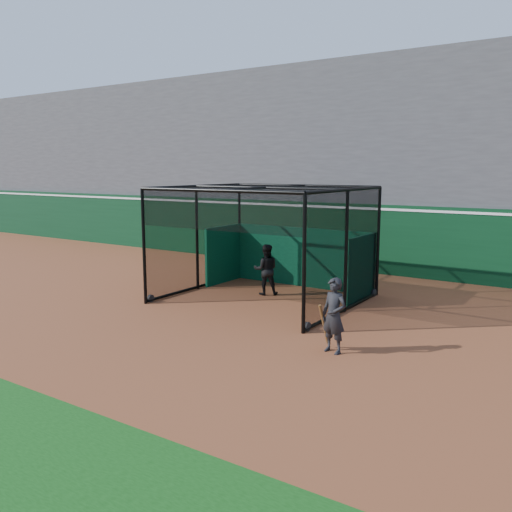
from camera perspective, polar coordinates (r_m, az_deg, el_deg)
The scene contains 6 objects.
ground at distance 13.64m, azimuth -5.04°, elevation -6.90°, with size 120.00×120.00×0.00m, color brown.
outfield_wall at distance 20.60m, azimuth 9.79°, elevation 2.12°, with size 50.00×0.50×2.50m.
grandstand at distance 23.96m, azimuth 13.71°, elevation 10.61°, with size 50.00×7.85×8.95m.
batting_cage at distance 15.58m, azimuth 0.98°, elevation 1.22°, with size 5.14×4.70×3.23m.
batter at distance 16.31m, azimuth 1.05°, elevation -1.43°, with size 0.75×0.58×1.53m, color black.
on_deck_player at distance 11.30m, azimuth 8.20°, elevation -6.24°, with size 0.64×0.49×1.58m.
Camera 1 is at (8.19, -10.23, 3.77)m, focal length 38.00 mm.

